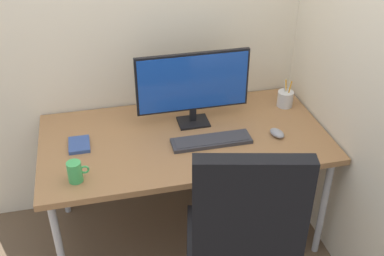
{
  "coord_description": "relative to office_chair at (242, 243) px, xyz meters",
  "views": [
    {
      "loc": [
        -0.46,
        -2.14,
        2.16
      ],
      "look_at": [
        0.02,
        -0.08,
        0.82
      ],
      "focal_mm": 43.92,
      "sensor_mm": 36.0,
      "label": 1
    }
  ],
  "objects": [
    {
      "name": "ground_plane",
      "position": [
        -0.1,
        0.75,
        -0.62
      ],
      "size": [
        8.0,
        8.0,
        0.0
      ],
      "primitive_type": "plane",
      "color": "brown"
    },
    {
      "name": "wall_side_right",
      "position": [
        0.73,
        0.62,
        0.78
      ],
      "size": [
        0.04,
        1.74,
        2.8
      ],
      "primitive_type": "cube",
      "color": "beige",
      "rests_on": "ground_plane"
    },
    {
      "name": "desk",
      "position": [
        -0.1,
        0.75,
        0.05
      ],
      "size": [
        1.59,
        0.83,
        0.72
      ],
      "color": "#996B42",
      "rests_on": "ground_plane"
    },
    {
      "name": "office_chair",
      "position": [
        0.0,
        0.0,
        0.0
      ],
      "size": [
        0.6,
        0.63,
        1.18
      ],
      "color": "black",
      "rests_on": "ground_plane"
    },
    {
      "name": "monitor",
      "position": [
        -0.02,
        0.89,
        0.35
      ],
      "size": [
        0.64,
        0.14,
        0.43
      ],
      "color": "black",
      "rests_on": "desk"
    },
    {
      "name": "keyboard",
      "position": [
        0.03,
        0.65,
        0.11
      ],
      "size": [
        0.44,
        0.13,
        0.02
      ],
      "color": "#333338",
      "rests_on": "desk"
    },
    {
      "name": "mouse",
      "position": [
        0.41,
        0.63,
        0.12
      ],
      "size": [
        0.09,
        0.11,
        0.04
      ],
      "primitive_type": "ellipsoid",
      "rotation": [
        0.0,
        0.0,
        0.3
      ],
      "color": "gray",
      "rests_on": "desk"
    },
    {
      "name": "pen_holder",
      "position": [
        0.58,
        0.94,
        0.15
      ],
      "size": [
        0.1,
        0.1,
        0.18
      ],
      "color": "silver",
      "rests_on": "desk"
    },
    {
      "name": "notebook",
      "position": [
        -0.67,
        0.78,
        0.11
      ],
      "size": [
        0.11,
        0.15,
        0.02
      ],
      "primitive_type": "cube",
      "rotation": [
        0.0,
        0.0,
        -0.0
      ],
      "color": "#334C8C",
      "rests_on": "desk"
    },
    {
      "name": "coffee_mug",
      "position": [
        -0.69,
        0.48,
        0.16
      ],
      "size": [
        0.11,
        0.07,
        0.11
      ],
      "color": "#3FAD59",
      "rests_on": "desk"
    }
  ]
}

